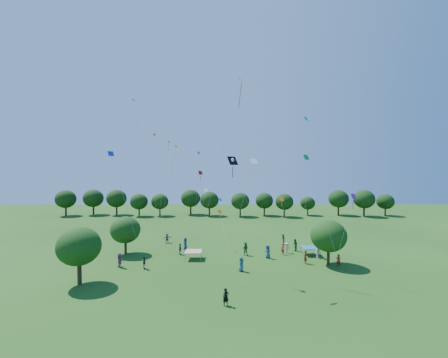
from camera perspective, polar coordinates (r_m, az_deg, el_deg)
ground at (r=25.46m, az=0.07°, el=-26.80°), size 160.00×160.00×0.00m
near_tree_west at (r=35.79m, az=-25.89°, el=-11.47°), size 4.51×4.51×6.10m
near_tree_north at (r=45.66m, az=-18.27°, el=-9.18°), size 4.22×4.22×5.40m
near_tree_east at (r=40.94m, az=19.29°, el=-10.20°), size 4.50×4.50×5.73m
treeline at (r=78.18m, az=-1.33°, el=-4.00°), size 88.01×8.77×6.77m
tent_red_stripe at (r=41.89m, az=-5.85°, el=-13.56°), size 2.20×2.20×1.10m
tent_blue at (r=45.23m, az=16.02°, el=-12.46°), size 2.20×2.20×1.10m
man_in_black at (r=28.71m, az=0.36°, el=-21.56°), size 0.69×0.58×1.59m
crowd_person_0 at (r=42.49m, az=8.36°, el=-13.55°), size 0.94×0.98×1.79m
crowd_person_1 at (r=41.20m, az=15.21°, el=-14.14°), size 0.70×0.76×1.72m
crowd_person_2 at (r=43.54m, az=4.08°, el=-13.11°), size 1.00×0.70×1.84m
crowd_person_3 at (r=44.13m, az=17.49°, el=-13.04°), size 1.22×1.16×1.78m
crowd_person_4 at (r=39.12m, az=-14.96°, el=-15.14°), size 0.60×0.98×1.57m
crowd_person_5 at (r=40.55m, az=-19.24°, el=-14.38°), size 1.57×1.67×1.81m
crowd_person_6 at (r=46.76m, az=-7.37°, el=-12.08°), size 0.69×0.99×1.82m
crowd_person_7 at (r=44.44m, az=11.14°, el=-12.97°), size 0.69×0.72×1.64m
crowd_person_8 at (r=46.68m, az=13.37°, el=-12.14°), size 0.58×0.94×1.82m
crowd_person_9 at (r=45.45m, az=11.91°, el=-12.70°), size 1.09×0.69×1.54m
crowd_person_10 at (r=44.14m, az=-8.36°, el=-13.09°), size 0.72×1.02×1.59m
crowd_person_11 at (r=51.13m, az=-10.79°, el=-10.99°), size 1.60×1.08×1.62m
crowd_person_12 at (r=37.14m, az=3.28°, el=-15.89°), size 0.79×0.97×1.73m
crowd_person_13 at (r=41.24m, az=20.94°, el=-14.28°), size 0.60×0.38×1.59m
crowd_person_14 at (r=50.13m, az=11.14°, el=-11.22°), size 0.58×0.89×1.67m
pirate_kite at (r=34.19m, az=1.82°, el=3.12°), size 5.33×3.00×12.36m
red_high_kite at (r=37.46m, az=1.67°, el=12.75°), size 5.89×0.83×22.17m
small_kite_0 at (r=41.97m, az=-0.66°, el=-7.10°), size 1.59×3.83×5.15m
small_kite_1 at (r=46.77m, az=11.05°, el=-4.50°), size 2.07×0.76×6.56m
small_kite_2 at (r=49.14m, az=-11.07°, el=2.14°), size 2.27×0.87×15.46m
small_kite_3 at (r=47.61m, az=-15.62°, el=6.40°), size 2.64×3.10×21.41m
small_kite_4 at (r=36.45m, az=-19.74°, el=0.87°), size 1.90×6.08×12.90m
small_kite_5 at (r=50.08m, az=-5.03°, el=1.75°), size 0.80×3.73×13.85m
small_kite_6 at (r=47.27m, az=-3.72°, el=-3.34°), size 2.07×0.56×7.81m
small_kite_7 at (r=44.91m, az=15.33°, el=6.58°), size 0.75×0.72×18.43m
small_kite_8 at (r=51.12m, az=-4.64°, el=-0.21°), size 1.06×4.87×10.58m
small_kite_9 at (r=37.66m, az=-10.50°, el=-1.07°), size 3.51×3.33×13.77m
small_kite_10 at (r=50.26m, az=-13.01°, el=2.78°), size 0.85×2.07×16.77m
small_kite_11 at (r=35.07m, az=16.36°, el=0.66°), size 4.69×1.80×12.53m
small_kite_12 at (r=45.13m, az=-1.65°, el=-5.24°), size 4.81×3.30×6.56m
small_kite_13 at (r=35.93m, az=23.05°, el=-4.73°), size 1.26×2.63×8.22m
small_kite_14 at (r=32.48m, az=4.78°, el=0.06°), size 3.22×7.09×12.00m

